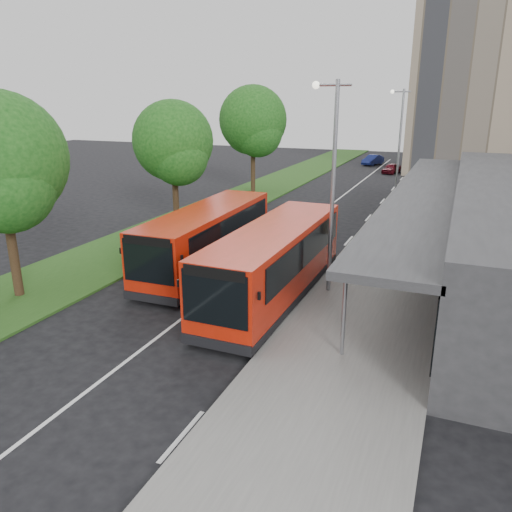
{
  "coord_description": "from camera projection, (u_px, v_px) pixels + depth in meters",
  "views": [
    {
      "loc": [
        8.61,
        -16.4,
        7.49
      ],
      "look_at": [
        1.43,
        1.1,
        1.5
      ],
      "focal_mm": 35.0,
      "sensor_mm": 36.0,
      "label": 1
    }
  ],
  "objects": [
    {
      "name": "car_far",
      "position": [
        373.0,
        160.0,
        58.59
      ],
      "size": [
        2.21,
        3.73,
        1.16
      ],
      "primitive_type": "imported",
      "rotation": [
        0.0,
        0.0,
        -0.3
      ],
      "color": "navy",
      "rests_on": "ground"
    },
    {
      "name": "bus_second",
      "position": [
        207.0,
        238.0,
        22.62
      ],
      "size": [
        2.79,
        9.89,
        2.78
      ],
      "rotation": [
        0.0,
        0.0,
        0.03
      ],
      "color": "red",
      "rests_on": "ground"
    },
    {
      "name": "tree_mid",
      "position": [
        174.0,
        146.0,
        28.91
      ],
      "size": [
        4.66,
        4.66,
        7.48
      ],
      "color": "black",
      "rests_on": "ground"
    },
    {
      "name": "tree_far",
      "position": [
        253.0,
        124.0,
        39.28
      ],
      "size": [
        5.32,
        5.32,
        8.55
      ],
      "color": "black",
      "rests_on": "ground"
    },
    {
      "name": "bollard",
      "position": [
        400.0,
        208.0,
        32.71
      ],
      "size": [
        0.2,
        0.2,
        0.95
      ],
      "primitive_type": "cylinder",
      "rotation": [
        0.0,
        0.0,
        -0.39
      ],
      "color": "yellow",
      "rests_on": "pavement"
    },
    {
      "name": "grass_verge",
      "position": [
        248.0,
        195.0,
        40.0
      ],
      "size": [
        5.0,
        80.0,
        0.1
      ],
      "primitive_type": "cube",
      "color": "#214A17",
      "rests_on": "ground"
    },
    {
      "name": "station_building",
      "position": [
        509.0,
        226.0,
        22.36
      ],
      "size": [
        7.7,
        26.0,
        4.0
      ],
      "color": "#2D2D2F",
      "rests_on": "ground"
    },
    {
      "name": "lamp_post_far",
      "position": [
        399.0,
        138.0,
        36.33
      ],
      "size": [
        1.44,
        0.28,
        8.0
      ],
      "color": "gray",
      "rests_on": "pavement"
    },
    {
      "name": "tree_near",
      "position": [
        1.0,
        167.0,
        18.25
      ],
      "size": [
        4.89,
        4.89,
        7.86
      ],
      "color": "black",
      "rests_on": "ground"
    },
    {
      "name": "lane_centre_line",
      "position": [
        316.0,
        217.0,
        33.07
      ],
      "size": [
        0.12,
        70.0,
        0.01
      ],
      "primitive_type": "cube",
      "color": "silver",
      "rests_on": "ground"
    },
    {
      "name": "ground",
      "position": [
        212.0,
        295.0,
        19.85
      ],
      "size": [
        120.0,
        120.0,
        0.0
      ],
      "primitive_type": "plane",
      "color": "black",
      "rests_on": "ground"
    },
    {
      "name": "lamp_post_near",
      "position": [
        331.0,
        176.0,
        18.7
      ],
      "size": [
        1.44,
        0.28,
        8.0
      ],
      "color": "gray",
      "rests_on": "pavement"
    },
    {
      "name": "pavement",
      "position": [
        417.0,
        208.0,
        35.29
      ],
      "size": [
        5.0,
        80.0,
        0.15
      ],
      "primitive_type": "cube",
      "color": "slate",
      "rests_on": "ground"
    },
    {
      "name": "car_near",
      "position": [
        391.0,
        168.0,
        52.01
      ],
      "size": [
        1.89,
        3.27,
        1.05
      ],
      "primitive_type": "imported",
      "rotation": [
        0.0,
        0.0,
        -0.22
      ],
      "color": "#530B16",
      "rests_on": "ground"
    },
    {
      "name": "litter_bin",
      "position": [
        393.0,
        232.0,
        26.93
      ],
      "size": [
        0.61,
        0.61,
        0.87
      ],
      "primitive_type": "cylinder",
      "rotation": [
        0.0,
        0.0,
        -0.32
      ],
      "color": "#372816",
      "rests_on": "pavement"
    },
    {
      "name": "kerb_dashes",
      "position": [
        376.0,
        209.0,
        35.41
      ],
      "size": [
        0.12,
        56.0,
        0.01
      ],
      "color": "silver",
      "rests_on": "ground"
    },
    {
      "name": "bus_main",
      "position": [
        275.0,
        262.0,
        19.17
      ],
      "size": [
        2.75,
        10.14,
        2.86
      ],
      "rotation": [
        0.0,
        0.0,
        -0.01
      ],
      "color": "red",
      "rests_on": "ground"
    }
  ]
}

